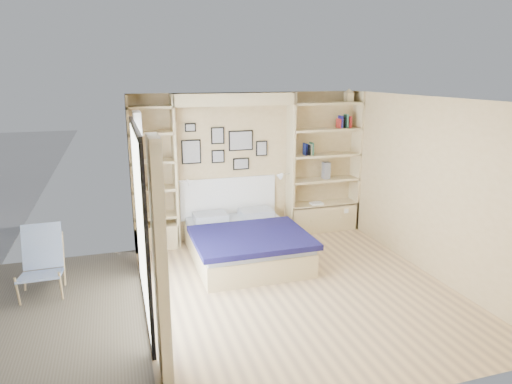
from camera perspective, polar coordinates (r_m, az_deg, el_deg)
name	(u,v)px	position (r m, az deg, el deg)	size (l,w,h in m)	color
ground	(297,288)	(6.29, 5.10, -11.91)	(4.50, 4.50, 0.00)	#D4B17A
room_shell	(239,187)	(7.16, -2.19, 0.65)	(4.50, 4.50, 4.50)	tan
bed	(245,242)	(7.11, -1.43, -6.24)	(1.68, 2.07, 1.07)	#CCB67E
photo_gallery	(224,147)	(7.71, -4.07, 5.63)	(1.48, 0.02, 0.82)	black
reading_lamps	(236,178)	(7.62, -2.51, 1.70)	(1.92, 0.12, 0.15)	silver
shelf_decor	(313,140)	(8.05, 7.16, 6.52)	(3.56, 0.23, 2.03)	#9D2835
deck_chair	(42,261)	(6.65, -25.22, -7.86)	(0.54, 0.88, 0.87)	tan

